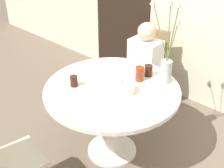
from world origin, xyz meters
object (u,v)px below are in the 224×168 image
at_px(birthday_cake, 122,88).
at_px(drink_glass_2, 74,81).
at_px(chair_far_back, 4,157).
at_px(side_plate, 127,67).
at_px(flower_vase, 166,60).
at_px(person_woman, 144,70).
at_px(drink_glass_1, 140,74).
at_px(drink_glass_0, 148,70).
at_px(chair_left_flank, 149,63).

relative_size(birthday_cake, drink_glass_2, 2.18).
bearing_deg(drink_glass_2, chair_far_back, -84.63).
xyz_separation_m(chair_far_back, side_plate, (0.06, 1.40, 0.24)).
bearing_deg(chair_far_back, flower_vase, -97.61).
bearing_deg(person_woman, birthday_cake, -66.86).
xyz_separation_m(side_plate, person_woman, (-0.10, 0.45, -0.26)).
bearing_deg(drink_glass_2, drink_glass_1, 51.27).
height_order(flower_vase, person_woman, flower_vase).
distance_m(flower_vase, drink_glass_0, 0.24).
bearing_deg(side_plate, flower_vase, 2.22).
xyz_separation_m(birthday_cake, person_woman, (-0.35, 0.83, -0.29)).
relative_size(birthday_cake, drink_glass_1, 1.59).
height_order(chair_left_flank, drink_glass_2, chair_left_flank).
bearing_deg(chair_left_flank, drink_glass_1, -77.92).
xyz_separation_m(flower_vase, drink_glass_0, (-0.17, -0.01, -0.16)).
bearing_deg(birthday_cake, side_plate, 123.65).
height_order(chair_left_flank, drink_glass_1, chair_left_flank).
distance_m(chair_left_flank, side_plate, 0.67).
relative_size(chair_far_back, drink_glass_2, 9.19).
bearing_deg(birthday_cake, drink_glass_1, 92.24).
distance_m(chair_far_back, side_plate, 1.42).
relative_size(drink_glass_1, drink_glass_2, 1.37).
bearing_deg(chair_left_flank, birthday_cake, -84.09).
bearing_deg(chair_far_back, birthday_cake, -95.67).
distance_m(birthday_cake, drink_glass_0, 0.39).
height_order(chair_far_back, drink_glass_1, chair_far_back).
distance_m(drink_glass_2, person_woman, 1.08).
relative_size(birthday_cake, flower_vase, 0.28).
height_order(chair_left_flank, drink_glass_0, chair_left_flank).
distance_m(chair_far_back, birthday_cake, 1.10).
distance_m(chair_far_back, drink_glass_1, 1.35).
relative_size(drink_glass_2, person_woman, 0.09).
xyz_separation_m(chair_far_back, drink_glass_0, (0.31, 1.41, 0.29)).
bearing_deg(drink_glass_1, person_woman, 121.15).
height_order(side_plate, drink_glass_1, drink_glass_1).
distance_m(side_plate, drink_glass_0, 0.25).
bearing_deg(drink_glass_1, birthday_cake, -87.76).
bearing_deg(person_woman, drink_glass_0, -51.33).
height_order(drink_glass_1, drink_glass_2, drink_glass_1).
relative_size(chair_left_flank, side_plate, 4.59).
bearing_deg(flower_vase, side_plate, -177.78).
distance_m(birthday_cake, drink_glass_1, 0.26).
distance_m(flower_vase, person_woman, 0.83).
xyz_separation_m(chair_far_back, flower_vase, (0.49, 1.42, 0.45)).
bearing_deg(drink_glass_1, drink_glass_2, -128.73).
height_order(chair_left_flank, person_woman, person_woman).
bearing_deg(chair_far_back, drink_glass_2, -73.33).
height_order(chair_left_flank, side_plate, chair_left_flank).
relative_size(flower_vase, side_plate, 3.84).
height_order(flower_vase, side_plate, flower_vase).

